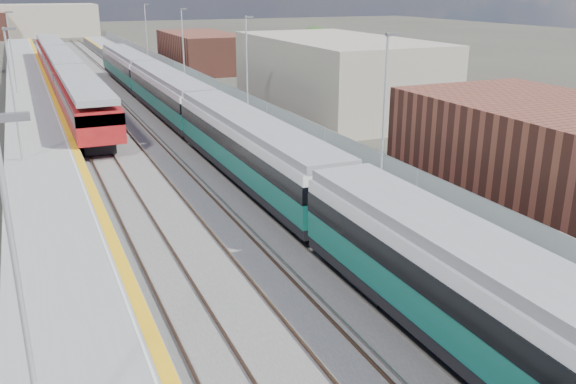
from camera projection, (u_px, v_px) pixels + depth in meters
ground at (146, 114)px, 53.45m from camera, size 320.00×320.00×0.00m
ballast_bed at (116, 111)px, 54.77m from camera, size 10.50×155.00×0.06m
tracks at (119, 106)px, 56.43m from camera, size 8.96×160.00×0.17m
platform_right at (197, 99)px, 57.45m from camera, size 4.70×155.00×8.52m
platform_left at (34, 111)px, 52.03m from camera, size 4.30×155.00×8.52m
green_train at (202, 114)px, 42.06m from camera, size 2.89×80.54×3.19m
red_train at (63, 70)px, 64.68m from camera, size 3.05×61.82×3.85m
tree_d at (315, 47)px, 70.40m from camera, size 4.69×4.69×6.36m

